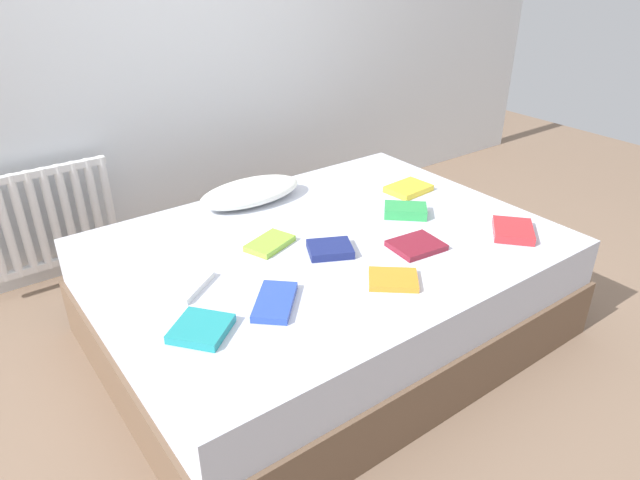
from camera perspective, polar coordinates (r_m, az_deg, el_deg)
The scene contains 14 objects.
ground_plane at distance 2.82m, azimuth 0.61°, elevation -9.03°, with size 8.00×8.00×0.00m, color #7F6651.
bed at distance 2.68m, azimuth 0.64°, elevation -4.81°, with size 2.00×1.50×0.50m.
radiator at distance 3.29m, azimuth -25.69°, elevation 1.85°, with size 0.70×0.04×0.55m.
pillow at distance 2.92m, azimuth -6.94°, elevation 4.78°, with size 0.55×0.26×0.11m, color white.
textbook_green at distance 2.80m, azimuth 8.51°, elevation 2.92°, with size 0.20×0.13×0.05m, color green.
textbook_lime at distance 2.50m, azimuth -5.03°, elevation -0.34°, with size 0.21×0.13×0.03m, color #8CC638.
textbook_maroon at distance 2.52m, azimuth 9.58°, elevation -0.54°, with size 0.21×0.18×0.03m, color maroon.
textbook_orange at distance 2.26m, azimuth 7.22°, elevation -3.97°, with size 0.19×0.15×0.02m, color orange.
textbook_white at distance 2.27m, azimuth -13.55°, elevation -4.31°, with size 0.21×0.17×0.03m, color white.
textbook_blue at distance 2.12m, azimuth -4.51°, elevation -6.16°, with size 0.25×0.13×0.03m, color #2847B7.
textbook_yellow at distance 3.08m, azimuth 8.81°, elevation 5.09°, with size 0.22×0.16×0.03m, color yellow.
textbook_navy at distance 2.44m, azimuth 1.01°, elevation -0.91°, with size 0.18×0.15×0.04m, color navy.
textbook_red at distance 2.74m, azimuth 18.70°, elevation 0.91°, with size 0.21×0.17×0.04m, color red.
textbook_teal at distance 2.01m, azimuth -11.76°, elevation -8.65°, with size 0.18×0.18×0.03m, color teal.
Camera 1 is at (-1.36, -1.79, 1.70)m, focal length 32.09 mm.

